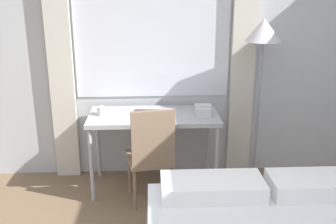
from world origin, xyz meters
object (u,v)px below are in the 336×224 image
desk (154,121)px  book (148,113)px  telephone (203,110)px  mug (102,111)px  standing_lamp (262,50)px  desk_chair (151,152)px

desk → book: 0.09m
telephone → book: bearing=173.7°
desk → telephone: 0.48m
book → telephone: bearing=-6.3°
telephone → mug: telephone is taller
telephone → book: (-0.52, 0.06, -0.03)m
book → standing_lamp: bearing=0.9°
mug → desk: bearing=-0.6°
desk → mug: (-0.49, 0.00, 0.10)m
telephone → mug: (-0.96, 0.05, -0.01)m
desk_chair → book: 0.43m
telephone → standing_lamp: bearing=7.6°
telephone → book: size_ratio=0.66×
standing_lamp → telephone: 0.79m
desk_chair → telephone: 0.64m
mug → book: bearing=1.2°
desk_chair → book: size_ratio=3.29×
standing_lamp → book: standing_lamp is taller
desk → telephone: bearing=-5.3°
desk_chair → mug: desk_chair is taller
desk → standing_lamp: (1.02, 0.03, 0.67)m
mug → standing_lamp: bearing=1.0°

